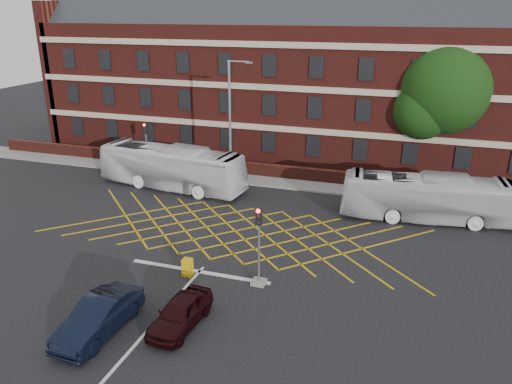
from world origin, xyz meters
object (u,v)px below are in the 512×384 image
(traffic_light_near, at_px, (259,253))
(traffic_light_far, at_px, (147,152))
(bus_right, at_px, (427,198))
(direction_signs, at_px, (137,155))
(bus_left, at_px, (172,167))
(car_navy, at_px, (99,317))
(deciduous_tree, at_px, (444,96))
(utility_cabinet, at_px, (188,267))
(street_lamp, at_px, (231,148))
(car_maroon, at_px, (180,313))

(traffic_light_near, height_order, traffic_light_far, same)
(bus_right, bearing_deg, direction_signs, 75.32)
(bus_left, height_order, traffic_light_far, traffic_light_far)
(car_navy, relative_size, deciduous_tree, 0.44)
(traffic_light_near, bearing_deg, bus_right, 54.96)
(car_navy, distance_m, utility_cabinet, 5.89)
(bus_left, xyz_separation_m, traffic_light_near, (10.99, -11.83, 0.08))
(bus_right, distance_m, car_navy, 21.98)
(car_navy, relative_size, traffic_light_far, 1.11)
(car_navy, height_order, street_lamp, street_lamp)
(bus_right, xyz_separation_m, deciduous_tree, (0.58, 9.37, 5.28))
(deciduous_tree, bearing_deg, car_maroon, -113.11)
(deciduous_tree, xyz_separation_m, traffic_light_far, (-23.50, -5.84, -5.07))
(street_lamp, bearing_deg, bus_right, -3.73)
(car_maroon, bearing_deg, bus_left, 121.97)
(utility_cabinet, bearing_deg, bus_left, 120.40)
(traffic_light_far, relative_size, utility_cabinet, 4.41)
(traffic_light_near, relative_size, street_lamp, 0.43)
(bus_left, distance_m, street_lamp, 5.17)
(car_maroon, bearing_deg, bus_right, 61.01)
(traffic_light_near, distance_m, direction_signs, 21.90)
(car_maroon, xyz_separation_m, traffic_light_near, (2.21, 4.50, 1.08))
(car_maroon, relative_size, utility_cabinet, 4.12)
(bus_right, height_order, deciduous_tree, deciduous_tree)
(car_navy, relative_size, utility_cabinet, 4.91)
(bus_left, bearing_deg, bus_right, -83.76)
(bus_left, height_order, car_navy, bus_left)
(traffic_light_near, xyz_separation_m, street_lamp, (-6.17, 12.33, 1.72))
(bus_right, xyz_separation_m, traffic_light_far, (-22.92, 3.53, 0.21))
(car_navy, distance_m, car_maroon, 3.49)
(street_lamp, relative_size, utility_cabinet, 10.20)
(car_maroon, bearing_deg, deciduous_tree, 70.58)
(bus_left, distance_m, direction_signs, 5.90)
(car_navy, bearing_deg, utility_cabinet, 77.17)
(car_maroon, height_order, utility_cabinet, car_maroon)
(utility_cabinet, bearing_deg, direction_signs, 128.24)
(traffic_light_near, xyz_separation_m, direction_signs, (-15.95, 15.00, -0.39))
(traffic_light_far, relative_size, street_lamp, 0.43)
(bus_right, relative_size, deciduous_tree, 1.03)
(car_navy, xyz_separation_m, traffic_light_far, (-9.58, 20.98, 0.98))
(traffic_light_near, distance_m, street_lamp, 13.90)
(car_navy, bearing_deg, street_lamp, 94.43)
(bus_left, height_order, direction_signs, bus_left)
(car_maroon, distance_m, street_lamp, 17.52)
(deciduous_tree, height_order, direction_signs, deciduous_tree)
(bus_left, xyz_separation_m, bus_right, (19.00, -0.42, -0.12))
(car_navy, xyz_separation_m, deciduous_tree, (13.93, 26.82, 6.06))
(deciduous_tree, height_order, traffic_light_near, deciduous_tree)
(car_navy, distance_m, direction_signs, 23.57)
(car_maroon, distance_m, traffic_light_near, 5.13)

